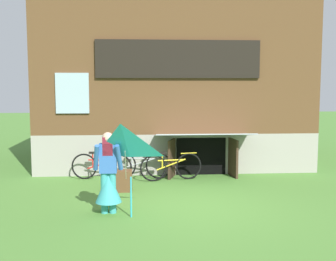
{
  "coord_description": "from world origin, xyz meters",
  "views": [
    {
      "loc": [
        -1.12,
        -8.75,
        2.55
      ],
      "look_at": [
        -0.42,
        1.01,
        1.48
      ],
      "focal_mm": 45.3,
      "sensor_mm": 36.0,
      "label": 1
    }
  ],
  "objects_px": {
    "person": "(108,179)",
    "bicycle_silver": "(141,165)",
    "wooden_crate": "(123,181)",
    "bicycle_red": "(101,166)",
    "kite": "(121,148)",
    "bicycle_yellow": "(171,166)"
  },
  "relations": [
    {
      "from": "kite",
      "to": "bicycle_yellow",
      "type": "bearing_deg",
      "value": 70.22
    },
    {
      "from": "person",
      "to": "bicycle_yellow",
      "type": "xyz_separation_m",
      "value": [
        1.46,
        2.8,
        -0.31
      ]
    },
    {
      "from": "bicycle_silver",
      "to": "kite",
      "type": "bearing_deg",
      "value": -86.31
    },
    {
      "from": "kite",
      "to": "bicycle_red",
      "type": "distance_m",
      "value": 3.76
    },
    {
      "from": "bicycle_silver",
      "to": "bicycle_yellow",
      "type": "bearing_deg",
      "value": -10.62
    },
    {
      "from": "kite",
      "to": "bicycle_red",
      "type": "relative_size",
      "value": 1.07
    },
    {
      "from": "bicycle_red",
      "to": "kite",
      "type": "bearing_deg",
      "value": -70.98
    },
    {
      "from": "bicycle_silver",
      "to": "bicycle_red",
      "type": "height_order",
      "value": "bicycle_silver"
    },
    {
      "from": "person",
      "to": "bicycle_red",
      "type": "relative_size",
      "value": 0.99
    },
    {
      "from": "kite",
      "to": "bicycle_yellow",
      "type": "xyz_separation_m",
      "value": [
        1.19,
        3.32,
        -1.01
      ]
    },
    {
      "from": "bicycle_red",
      "to": "wooden_crate",
      "type": "relative_size",
      "value": 3.25
    },
    {
      "from": "kite",
      "to": "bicycle_red",
      "type": "bearing_deg",
      "value": 100.62
    },
    {
      "from": "person",
      "to": "bicycle_silver",
      "type": "relative_size",
      "value": 0.97
    },
    {
      "from": "bicycle_yellow",
      "to": "bicycle_silver",
      "type": "xyz_separation_m",
      "value": [
        -0.8,
        0.3,
        0.0
      ]
    },
    {
      "from": "kite",
      "to": "bicycle_silver",
      "type": "bearing_deg",
      "value": 83.85
    },
    {
      "from": "person",
      "to": "bicycle_yellow",
      "type": "distance_m",
      "value": 3.18
    },
    {
      "from": "person",
      "to": "kite",
      "type": "xyz_separation_m",
      "value": [
        0.27,
        -0.52,
        0.7
      ]
    },
    {
      "from": "kite",
      "to": "bicycle_yellow",
      "type": "distance_m",
      "value": 3.67
    },
    {
      "from": "wooden_crate",
      "to": "bicycle_red",
      "type": "bearing_deg",
      "value": 115.89
    },
    {
      "from": "kite",
      "to": "bicycle_yellow",
      "type": "height_order",
      "value": "kite"
    },
    {
      "from": "person",
      "to": "wooden_crate",
      "type": "relative_size",
      "value": 3.21
    },
    {
      "from": "bicycle_silver",
      "to": "wooden_crate",
      "type": "relative_size",
      "value": 3.33
    }
  ]
}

